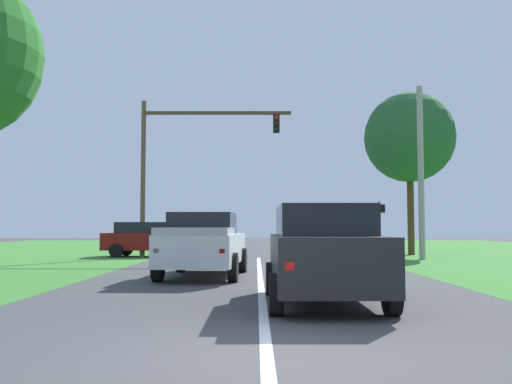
% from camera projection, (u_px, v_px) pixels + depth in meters
% --- Properties ---
extents(ground_plane, '(120.00, 120.00, 0.00)m').
position_uv_depth(ground_plane, '(261.00, 274.00, 17.81)').
color(ground_plane, '#424244').
extents(lane_centre_stripe, '(0.16, 40.91, 0.01)m').
position_uv_depth(lane_centre_stripe, '(268.00, 351.00, 6.83)').
color(lane_centre_stripe, white).
rests_on(lane_centre_stripe, ground_plane).
extents(red_suv_near, '(2.19, 4.66, 1.92)m').
position_uv_depth(red_suv_near, '(324.00, 252.00, 11.08)').
color(red_suv_near, black).
rests_on(red_suv_near, ground_plane).
extents(pickup_truck_lead, '(2.53, 5.53, 1.92)m').
position_uv_depth(pickup_truck_lead, '(205.00, 244.00, 16.98)').
color(pickup_truck_lead, silver).
rests_on(pickup_truck_lead, ground_plane).
extents(traffic_light, '(7.48, 0.40, 7.78)m').
position_uv_depth(traffic_light, '(183.00, 154.00, 28.13)').
color(traffic_light, brown).
rests_on(traffic_light, ground_plane).
extents(keep_moving_sign, '(0.60, 0.09, 2.67)m').
position_uv_depth(keep_moving_sign, '(381.00, 222.00, 25.41)').
color(keep_moving_sign, gray).
rests_on(keep_moving_sign, ground_plane).
extents(oak_tree_right, '(4.89, 4.89, 8.81)m').
position_uv_depth(oak_tree_right, '(411.00, 138.00, 30.73)').
color(oak_tree_right, '#4C351E').
rests_on(oak_tree_right, ground_plane).
extents(crossing_suv_far, '(4.39, 2.27, 1.74)m').
position_uv_depth(crossing_suv_far, '(148.00, 238.00, 28.58)').
color(crossing_suv_far, maroon).
rests_on(crossing_suv_far, ground_plane).
extents(utility_pole_right, '(0.28, 0.28, 8.07)m').
position_uv_depth(utility_pole_right, '(422.00, 172.00, 26.24)').
color(utility_pole_right, '#9E998E').
rests_on(utility_pole_right, ground_plane).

